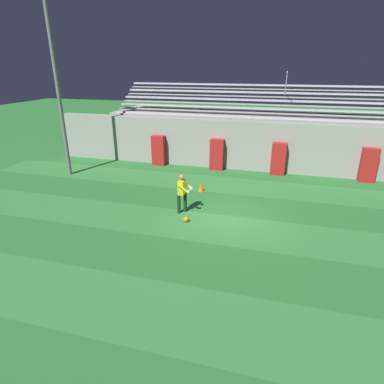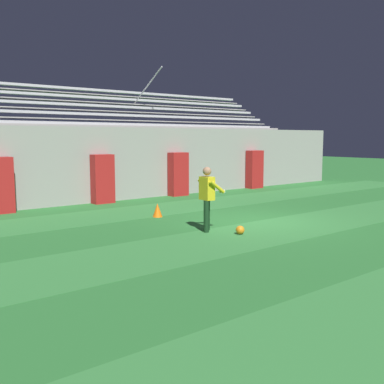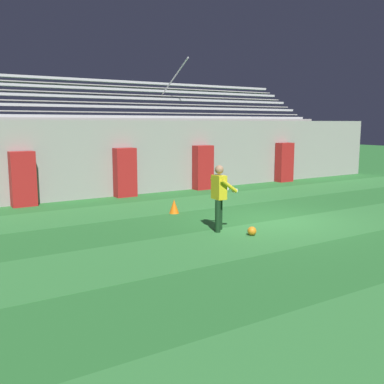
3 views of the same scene
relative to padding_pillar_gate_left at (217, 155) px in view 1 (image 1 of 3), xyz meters
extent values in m
plane|color=#286B2D|center=(1.73, -5.95, -0.90)|extent=(80.00, 80.00, 0.00)
cube|color=#337A38|center=(1.73, -11.95, -0.90)|extent=(28.00, 2.37, 0.01)
cube|color=#337A38|center=(1.73, -7.20, -0.90)|extent=(28.00, 2.37, 0.01)
cube|color=#337A38|center=(1.73, -2.46, -0.90)|extent=(28.00, 2.37, 0.01)
cube|color=#999691|center=(1.73, 0.55, 0.50)|extent=(24.00, 0.60, 2.80)
cube|color=#B21E1E|center=(0.00, 0.00, 0.00)|extent=(0.78, 0.44, 1.80)
cube|color=#B21E1E|center=(3.47, 0.00, 0.00)|extent=(0.78, 0.44, 1.80)
cube|color=#B21E1E|center=(-3.61, 0.00, 0.00)|extent=(0.78, 0.44, 1.80)
cube|color=#B21E1E|center=(8.02, 0.00, 0.00)|extent=(0.78, 0.44, 1.80)
cube|color=#999691|center=(1.73, 2.90, 0.55)|extent=(18.00, 3.90, 2.90)
cube|color=#B7B7BC|center=(1.73, 1.30, 2.05)|extent=(17.10, 0.36, 0.10)
cube|color=#999691|center=(1.73, 1.10, 1.82)|extent=(17.10, 0.60, 0.04)
cube|color=#B7B7BC|center=(1.73, 2.00, 2.45)|extent=(17.10, 0.36, 0.10)
cube|color=#999691|center=(1.73, 1.80, 2.22)|extent=(17.10, 0.60, 0.04)
cube|color=#B7B7BC|center=(1.73, 2.70, 2.85)|extent=(17.10, 0.36, 0.10)
cube|color=#999691|center=(1.73, 2.50, 2.62)|extent=(17.10, 0.60, 0.04)
cube|color=#B7B7BC|center=(1.73, 3.40, 3.25)|extent=(17.10, 0.36, 0.10)
cube|color=#999691|center=(1.73, 3.20, 3.02)|extent=(17.10, 0.60, 0.04)
cube|color=#B7B7BC|center=(1.73, 4.10, 3.65)|extent=(17.10, 0.36, 0.10)
cube|color=#999691|center=(1.73, 3.90, 3.42)|extent=(17.10, 0.60, 0.04)
cylinder|color=#B7B7BC|center=(3.48, 2.45, 3.70)|extent=(0.06, 2.63, 1.65)
cylinder|color=slate|center=(-7.82, -3.03, 3.60)|extent=(0.20, 0.20, 8.99)
cylinder|color=#143319|center=(-0.12, -6.10, -0.49)|extent=(0.15, 0.15, 0.82)
cylinder|color=#143319|center=(-0.34, -6.30, -0.49)|extent=(0.15, 0.15, 0.82)
cube|color=yellow|center=(-0.23, -6.20, 0.22)|extent=(0.26, 0.39, 0.60)
sphere|color=#A37556|center=(-0.23, -6.20, 0.66)|extent=(0.22, 0.22, 0.22)
cylinder|color=yellow|center=(-0.08, -5.97, 0.27)|extent=(0.48, 0.11, 0.37)
cylinder|color=yellow|center=(-0.10, -6.45, 0.27)|extent=(0.48, 0.11, 0.37)
cube|color=silver|center=(0.12, -6.02, 0.14)|extent=(0.12, 0.12, 0.08)
cube|color=silver|center=(0.10, -6.42, 0.14)|extent=(0.12, 0.12, 0.08)
sphere|color=orange|center=(0.18, -7.01, -0.79)|extent=(0.22, 0.22, 0.22)
cone|color=orange|center=(-0.05, -3.65, -0.69)|extent=(0.30, 0.30, 0.42)
camera|label=1|loc=(3.39, -17.84, 4.86)|focal=30.00mm
camera|label=2|loc=(-7.63, -14.92, 1.52)|focal=42.00mm
camera|label=3|loc=(-6.77, -15.18, 1.81)|focal=42.00mm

